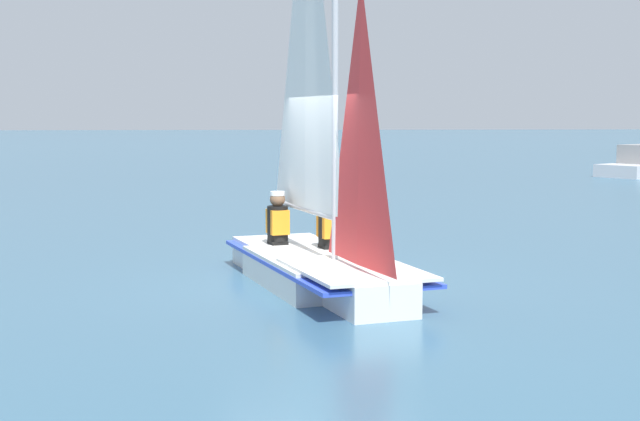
% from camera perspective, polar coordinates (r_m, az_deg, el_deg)
% --- Properties ---
extents(ground_plane, '(260.00, 260.00, 0.00)m').
position_cam_1_polar(ground_plane, '(11.83, 0.00, -4.85)').
color(ground_plane, '#38607A').
extents(sailboat_main, '(2.51, 4.60, 6.06)m').
position_cam_1_polar(sailboat_main, '(11.72, -0.04, -0.68)').
color(sailboat_main, white).
rests_on(sailboat_main, ground_plane).
extents(sailor_helm, '(0.37, 0.39, 1.16)m').
position_cam_1_polar(sailor_helm, '(12.40, 0.58, -1.38)').
color(sailor_helm, black).
rests_on(sailor_helm, ground_plane).
extents(sailor_crew, '(0.37, 0.39, 1.16)m').
position_cam_1_polar(sailor_crew, '(12.79, -2.73, -1.15)').
color(sailor_crew, black).
rests_on(sailor_crew, ground_plane).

